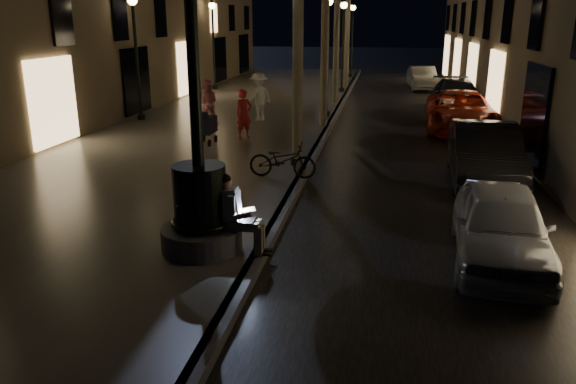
% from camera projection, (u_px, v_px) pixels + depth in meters
% --- Properties ---
extents(ground, '(120.00, 120.00, 0.00)m').
position_uv_depth(ground, '(331.00, 126.00, 21.91)').
color(ground, black).
rests_on(ground, ground).
extents(cobble_lane, '(6.00, 45.00, 0.02)m').
position_uv_depth(cobble_lane, '(409.00, 128.00, 21.43)').
color(cobble_lane, black).
rests_on(cobble_lane, ground).
extents(promenade, '(8.00, 45.00, 0.20)m').
position_uv_depth(promenade, '(232.00, 120.00, 22.53)').
color(promenade, '#68645C').
rests_on(promenade, ground).
extents(curb_strip, '(0.25, 45.00, 0.20)m').
position_uv_depth(curb_strip, '(331.00, 123.00, 21.89)').
color(curb_strip, '#59595B').
rests_on(curb_strip, ground).
extents(fountain_lamppost, '(1.40, 1.40, 5.21)m').
position_uv_depth(fountain_lamppost, '(200.00, 193.00, 9.48)').
color(fountain_lamppost, '#59595B').
rests_on(fountain_lamppost, promenade).
extents(seated_man_laptop, '(1.00, 0.34, 1.37)m').
position_uv_depth(seated_man_laptop, '(235.00, 211.00, 9.47)').
color(seated_man_laptop, tan).
rests_on(seated_man_laptop, promenade).
extents(lamp_curb_a, '(0.36, 0.36, 4.81)m').
position_uv_depth(lamp_curb_a, '(296.00, 51.00, 14.41)').
color(lamp_curb_a, black).
rests_on(lamp_curb_a, promenade).
extents(lamp_curb_b, '(0.36, 0.36, 4.81)m').
position_uv_depth(lamp_curb_b, '(328.00, 39.00, 21.94)').
color(lamp_curb_b, black).
rests_on(lamp_curb_b, promenade).
extents(lamp_curb_c, '(0.36, 0.36, 4.81)m').
position_uv_depth(lamp_curb_c, '(343.00, 33.00, 29.47)').
color(lamp_curb_c, black).
rests_on(lamp_curb_c, promenade).
extents(lamp_curb_d, '(0.36, 0.36, 4.81)m').
position_uv_depth(lamp_curb_d, '(352.00, 30.00, 36.99)').
color(lamp_curb_d, black).
rests_on(lamp_curb_d, promenade).
extents(lamp_left_b, '(0.36, 0.36, 4.81)m').
position_uv_depth(lamp_left_b, '(135.00, 40.00, 21.20)').
color(lamp_left_b, black).
rests_on(lamp_left_b, promenade).
extents(lamp_left_c, '(0.36, 0.36, 4.81)m').
position_uv_depth(lamp_left_c, '(213.00, 33.00, 30.61)').
color(lamp_left_c, black).
rests_on(lamp_left_c, promenade).
extents(stroller, '(0.51, 1.19, 1.21)m').
position_uv_depth(stroller, '(206.00, 125.00, 17.63)').
color(stroller, black).
rests_on(stroller, promenade).
extents(car_front, '(1.86, 3.95, 1.30)m').
position_uv_depth(car_front, '(501.00, 225.00, 9.60)').
color(car_front, '#A4A7AC').
rests_on(car_front, ground).
extents(car_second, '(1.80, 4.61, 1.49)m').
position_uv_depth(car_second, '(484.00, 154.00, 14.14)').
color(car_second, black).
rests_on(car_second, ground).
extents(car_third, '(2.65, 5.33, 1.45)m').
position_uv_depth(car_third, '(460.00, 111.00, 20.74)').
color(car_third, '#9A2C13').
rests_on(car_third, ground).
extents(car_rear, '(2.01, 4.93, 1.43)m').
position_uv_depth(car_rear, '(456.00, 97.00, 24.67)').
color(car_rear, '#2C2D31').
rests_on(car_rear, ground).
extents(car_fifth, '(1.70, 4.07, 1.31)m').
position_uv_depth(car_fifth, '(422.00, 78.00, 32.73)').
color(car_fifth, '#9B9C96').
rests_on(car_fifth, ground).
extents(pedestrian_red, '(0.69, 0.68, 1.61)m').
position_uv_depth(pedestrian_red, '(244.00, 114.00, 18.47)').
color(pedestrian_red, '#B52424').
rests_on(pedestrian_red, promenade).
extents(pedestrian_pink, '(0.96, 0.83, 1.68)m').
position_uv_depth(pedestrian_pink, '(207.00, 103.00, 20.67)').
color(pedestrian_pink, pink).
rests_on(pedestrian_pink, promenade).
extents(pedestrian_white, '(1.27, 1.36, 1.84)m').
position_uv_depth(pedestrian_white, '(259.00, 97.00, 21.64)').
color(pedestrian_white, white).
rests_on(pedestrian_white, promenade).
extents(pedestrian_blue, '(0.68, 1.13, 1.80)m').
position_uv_depth(pedestrian_blue, '(197.00, 94.00, 22.66)').
color(pedestrian_blue, '#294196').
rests_on(pedestrian_blue, promenade).
extents(bicycle, '(1.72, 0.65, 0.89)m').
position_uv_depth(bicycle, '(283.00, 160.00, 13.99)').
color(bicycle, black).
rests_on(bicycle, promenade).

